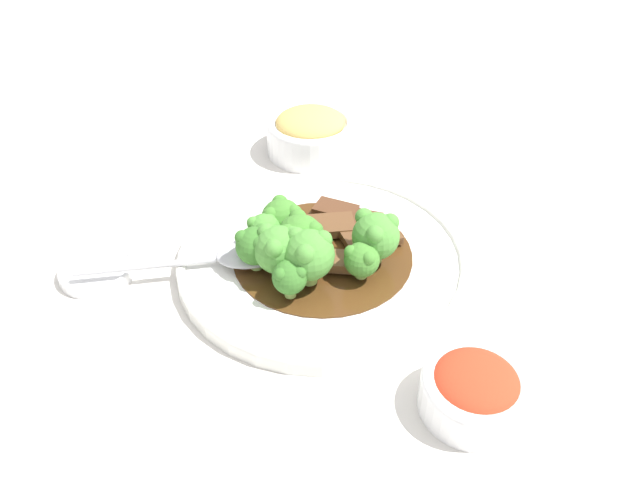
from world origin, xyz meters
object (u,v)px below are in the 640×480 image
Objects in this scene: beef_strip_3 at (355,219)px; broccoli_floret_3 at (252,245)px; beef_strip_4 at (368,236)px; beef_strip_2 at (316,226)px; broccoli_floret_5 at (276,249)px; main_plate at (320,258)px; broccoli_floret_4 at (279,219)px; broccoli_floret_2 at (306,254)px; beef_strip_0 at (327,261)px; broccoli_floret_6 at (262,232)px; broccoli_floret_8 at (373,235)px; beef_strip_1 at (333,210)px; sauce_dish at (95,269)px; broccoli_floret_7 at (287,277)px; serving_spoon at (233,255)px; broccoli_floret_0 at (359,259)px; side_bowl_kimchi at (471,390)px; broccoli_floret_1 at (297,237)px; side_bowl_appetizer at (309,132)px.

broccoli_floret_3 reaches higher than beef_strip_3.
beef_strip_4 is at bearing -158.59° from broccoli_floret_3.
beef_strip_2 reaches higher than beef_strip_3.
beef_strip_3 is 1.09× the size of broccoli_floret_5.
broccoli_floret_4 is at bearing -26.48° from main_plate.
beef_strip_0 is at bearing -128.64° from broccoli_floret_2.
beef_strip_3 is at bearing -126.34° from main_plate.
broccoli_floret_5 is (0.08, 0.09, 0.03)m from beef_strip_3.
beef_strip_2 is 1.65× the size of broccoli_floret_6.
beef_strip_1 is at bearing -65.05° from broccoli_floret_8.
beef_strip_3 is 0.29m from sauce_dish.
broccoli_floret_5 is at bearing 47.39° from beef_strip_3.
beef_strip_0 is at bearing -163.64° from broccoli_floret_5.
beef_strip_2 is 1.25× the size of broccoli_floret_2.
broccoli_floret_7 reaches higher than serving_spoon.
broccoli_floret_0 is 0.03m from broccoli_floret_8.
main_plate is 3.91× the size of sauce_dish.
sauce_dish is (0.25, -0.00, -0.02)m from beef_strip_0.
beef_strip_3 is 0.25m from side_bowl_kimchi.
main_plate is at bearing -71.98° from beef_strip_0.
broccoli_floret_8 is at bearing 138.15° from beef_strip_2.
sauce_dish is (0.22, -0.03, -0.05)m from broccoli_floret_2.
serving_spoon is (0.14, 0.04, 0.00)m from beef_strip_4.
main_plate is 0.08m from broccoli_floret_7.
broccoli_floret_3 and broccoli_floret_4 have the same top height.
broccoli_floret_2 is 1.06× the size of broccoli_floret_5.
broccoli_floret_6 is at bearing 43.77° from beef_strip_1.
broccoli_floret_1 is at bearing -179.74° from sauce_dish.
broccoli_floret_3 is at bearing 21.24° from main_plate.
side_bowl_appetizer is at bearing -91.36° from broccoli_floret_1.
broccoli_floret_0 is 0.07m from broccoli_floret_1.
serving_spoon is at bearing 74.05° from side_bowl_appetizer.
broccoli_floret_8 reaches higher than broccoli_floret_6.
serving_spoon is (0.13, -0.03, -0.02)m from broccoli_floret_0.
broccoli_floret_0 is (-0.00, 0.09, 0.02)m from beef_strip_3.
beef_strip_1 is 0.11m from broccoli_floret_0.
beef_strip_1 is 0.70× the size of sauce_dish.
beef_strip_0 is 0.29× the size of serving_spoon.
broccoli_floret_5 is at bearing 174.18° from sauce_dish.
broccoli_floret_1 is 0.05m from broccoli_floret_7.
side_bowl_appetizer is at bearing -73.77° from beef_strip_3.
sauce_dish is (0.18, 0.01, -0.04)m from broccoli_floret_6.
broccoli_floret_6 is 0.18m from sauce_dish.
broccoli_floret_4 is at bearing -124.66° from broccoli_floret_6.
broccoli_floret_2 reaches higher than sauce_dish.
beef_strip_4 is 1.19× the size of broccoli_floret_2.
broccoli_floret_7 is at bearing 87.31° from side_bowl_appetizer.
broccoli_floret_7 is at bearing 111.12° from broccoli_floret_5.
broccoli_floret_2 is (0.05, 0.01, 0.01)m from broccoli_floret_0.
broccoli_floret_1 is 0.97× the size of broccoli_floret_8.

